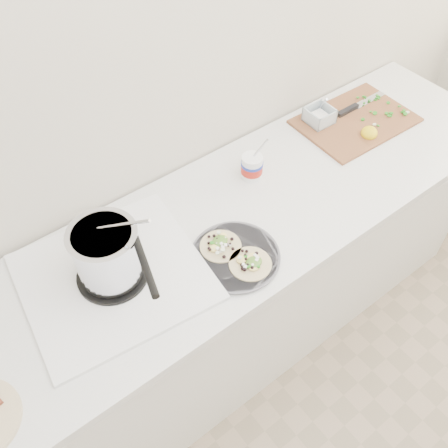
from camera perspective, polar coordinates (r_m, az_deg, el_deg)
counter at (r=2.15m, az=1.44°, el=-6.47°), size 2.44×0.66×0.90m
stove at (r=1.58m, az=-12.99°, el=-4.22°), size 0.62×0.58×0.27m
taco_plate at (r=1.65m, az=1.29°, el=-3.54°), size 0.30×0.30×0.04m
tub at (r=1.88m, az=3.33°, el=6.85°), size 0.08×0.08×0.19m
cutboard at (r=2.24m, az=14.44°, el=11.67°), size 0.49×0.35×0.08m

